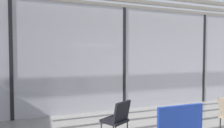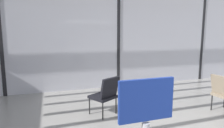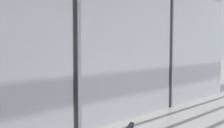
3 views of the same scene
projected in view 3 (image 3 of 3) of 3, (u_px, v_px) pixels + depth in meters
The scene contains 3 objects.
glass_curtain_wall at pixel (74, 50), 5.64m from camera, with size 14.00×0.08×3.51m, color silver.
window_mullion_1 at pixel (74, 50), 5.64m from camera, with size 0.10×0.12×3.51m, color black.
window_mullion_2 at pixel (169, 48), 8.12m from camera, with size 0.10×0.12×3.51m, color black.
Camera 3 is at (-3.46, 0.66, 1.85)m, focal length 44.43 mm.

